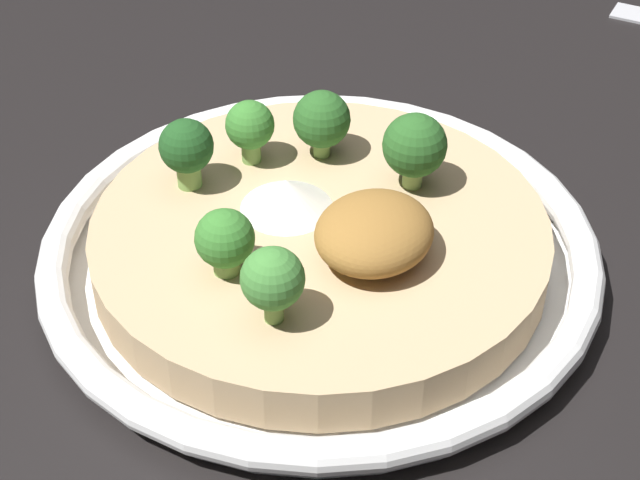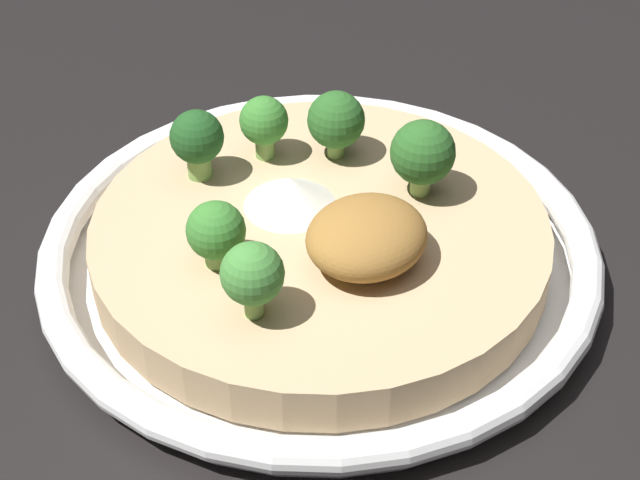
# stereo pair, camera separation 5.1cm
# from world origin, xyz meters

# --- Properties ---
(ground_plane) EXTENTS (6.00, 6.00, 0.00)m
(ground_plane) POSITION_xyz_m (0.00, 0.00, 0.00)
(ground_plane) COLOR black
(risotto_bowl) EXTENTS (0.29, 0.29, 0.03)m
(risotto_bowl) POSITION_xyz_m (0.00, 0.00, 0.01)
(risotto_bowl) COLOR white
(risotto_bowl) RESTS_ON ground_plane
(cheese_sprinkle) EXTENTS (0.05, 0.05, 0.02)m
(cheese_sprinkle) POSITION_xyz_m (0.00, 0.02, 0.04)
(cheese_sprinkle) COLOR white
(cheese_sprinkle) RESTS_ON risotto_bowl
(crispy_onion_garnish) EXTENTS (0.06, 0.06, 0.03)m
(crispy_onion_garnish) POSITION_xyz_m (-0.01, -0.04, 0.05)
(crispy_onion_garnish) COLOR olive
(crispy_onion_garnish) RESTS_ON risotto_bowl
(broccoli_front_right) EXTENTS (0.03, 0.03, 0.04)m
(broccoli_front_right) POSITION_xyz_m (0.05, -0.02, 0.06)
(broccoli_front_right) COLOR #84A856
(broccoli_front_right) RESTS_ON risotto_bowl
(broccoli_front_left) EXTENTS (0.03, 0.03, 0.04)m
(broccoli_front_left) POSITION_xyz_m (-0.07, -0.02, 0.05)
(broccoli_front_left) COLOR #759E4C
(broccoli_front_left) RESTS_ON risotto_bowl
(broccoli_right) EXTENTS (0.03, 0.03, 0.04)m
(broccoli_right) POSITION_xyz_m (0.05, 0.03, 0.05)
(broccoli_right) COLOR #759E4C
(broccoli_right) RESTS_ON risotto_bowl
(broccoli_back_left) EXTENTS (0.03, 0.03, 0.03)m
(broccoli_back_left) POSITION_xyz_m (-0.06, 0.02, 0.05)
(broccoli_back_left) COLOR #759E4C
(broccoli_back_left) RESTS_ON risotto_bowl
(broccoli_back) EXTENTS (0.03, 0.03, 0.04)m
(broccoli_back) POSITION_xyz_m (-0.01, 0.08, 0.05)
(broccoli_back) COLOR #759E4C
(broccoli_back) RESTS_ON risotto_bowl
(broccoli_back_right) EXTENTS (0.03, 0.03, 0.04)m
(broccoli_back_right) POSITION_xyz_m (0.02, 0.06, 0.05)
(broccoli_back_right) COLOR #759E4C
(broccoli_back_right) RESTS_ON risotto_bowl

